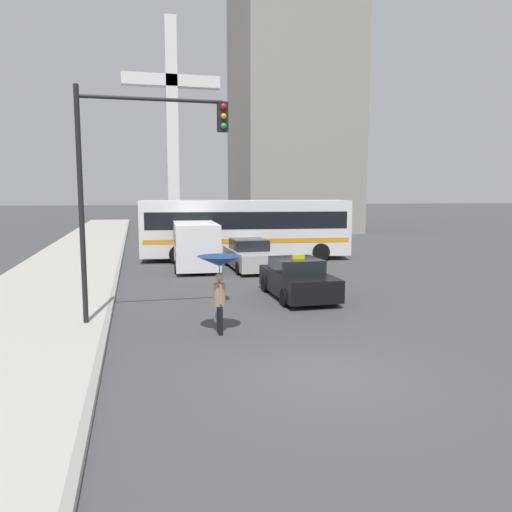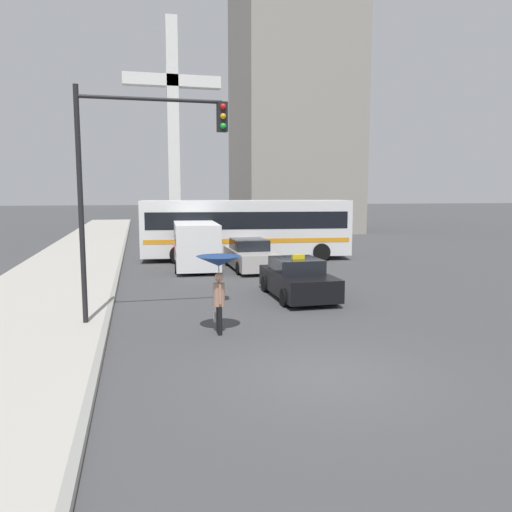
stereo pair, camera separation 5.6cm
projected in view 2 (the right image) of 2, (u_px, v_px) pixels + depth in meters
The scene contains 9 objects.
ground_plane at pixel (325, 375), 10.13m from camera, with size 300.00×300.00×0.00m, color #424244.
taxi at pixel (298, 279), 17.64m from camera, with size 1.91×4.07×1.54m.
sedan_red at pixel (250, 255), 24.17m from camera, with size 1.91×4.78×1.45m.
ambulance_van at pixel (195, 243), 24.50m from camera, with size 2.30×5.52×2.26m.
city_bus at pixel (246, 227), 27.69m from camera, with size 11.60×3.62×3.28m.
pedestrian_with_umbrella at pixel (219, 270), 12.89m from camera, with size 1.15×1.15×2.07m.
traffic_light at pixel (137, 163), 13.44m from camera, with size 4.04×0.38×6.47m.
building_tower_near at pixel (294, 18), 46.40m from camera, with size 10.66×10.61×39.74m.
monument_cross at pixel (173, 116), 38.98m from camera, with size 7.53×0.90×17.11m.
Camera 2 is at (-3.63, -9.15, 3.68)m, focal length 35.00 mm.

